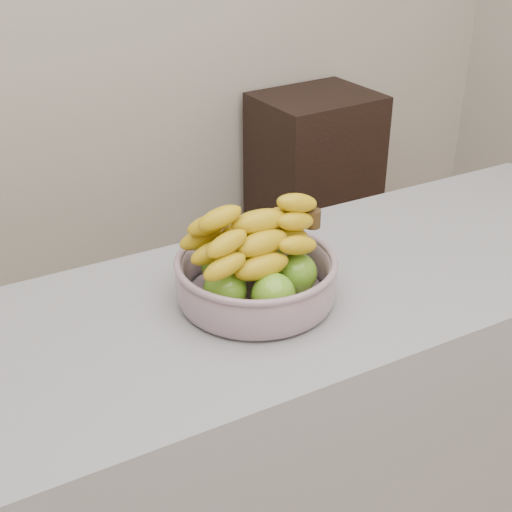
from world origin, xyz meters
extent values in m
cube|color=gray|center=(0.00, 0.49, 0.45)|extent=(2.00, 0.60, 0.90)
cube|color=black|center=(0.97, 1.78, 0.43)|extent=(0.50, 0.41, 0.86)
cylinder|color=#A4B3C5|center=(-0.02, 0.49, 0.91)|extent=(0.28, 0.28, 0.01)
torus|color=#A4B3C5|center=(-0.02, 0.49, 0.99)|extent=(0.33, 0.33, 0.02)
sphere|color=#4A8316|center=(-0.03, 0.41, 0.96)|extent=(0.09, 0.09, 0.09)
sphere|color=#4A8316|center=(0.05, 0.46, 0.96)|extent=(0.09, 0.09, 0.09)
sphere|color=#4A8316|center=(0.03, 0.55, 0.96)|extent=(0.09, 0.09, 0.09)
sphere|color=#4A8316|center=(-0.06, 0.56, 0.96)|extent=(0.09, 0.09, 0.09)
sphere|color=#4A8316|center=(-0.10, 0.47, 0.96)|extent=(0.09, 0.09, 0.09)
ellipsoid|color=gold|center=(-0.04, 0.44, 1.01)|extent=(0.21, 0.06, 0.05)
ellipsoid|color=gold|center=(-0.03, 0.49, 1.01)|extent=(0.21, 0.06, 0.05)
ellipsoid|color=gold|center=(-0.03, 0.54, 1.01)|extent=(0.21, 0.09, 0.05)
ellipsoid|color=gold|center=(-0.02, 0.46, 1.04)|extent=(0.21, 0.07, 0.05)
ellipsoid|color=gold|center=(-0.02, 0.52, 1.04)|extent=(0.21, 0.10, 0.05)
ellipsoid|color=gold|center=(-0.01, 0.49, 1.07)|extent=(0.21, 0.06, 0.05)
cylinder|color=#3A2712|center=(0.10, 0.48, 1.06)|extent=(0.03, 0.03, 0.04)
camera|label=1|loc=(-0.61, -0.59, 1.68)|focal=50.00mm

